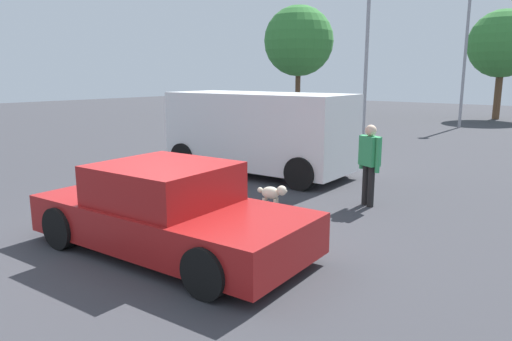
{
  "coord_description": "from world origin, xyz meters",
  "views": [
    {
      "loc": [
        5.46,
        -4.48,
        2.56
      ],
      "look_at": [
        0.3,
        1.91,
        0.9
      ],
      "focal_mm": 33.28,
      "sensor_mm": 36.0,
      "label": 1
    }
  ],
  "objects_px": {
    "van_white": "(259,131)",
    "light_post_near": "(367,35)",
    "pedestrian": "(370,158)",
    "light_post_mid": "(467,35)",
    "dog": "(273,193)",
    "sedan_foreground": "(169,212)"
  },
  "relations": [
    {
      "from": "dog",
      "to": "pedestrian",
      "type": "xyz_separation_m",
      "value": [
        1.43,
        1.24,
        0.68
      ]
    },
    {
      "from": "van_white",
      "to": "light_post_near",
      "type": "xyz_separation_m",
      "value": [
        -0.94,
        7.91,
        2.94
      ]
    },
    {
      "from": "dog",
      "to": "van_white",
      "type": "bearing_deg",
      "value": 116.79
    },
    {
      "from": "pedestrian",
      "to": "light_post_near",
      "type": "height_order",
      "value": "light_post_near"
    },
    {
      "from": "van_white",
      "to": "light_post_near",
      "type": "bearing_deg",
      "value": 94.17
    },
    {
      "from": "pedestrian",
      "to": "light_post_near",
      "type": "distance_m",
      "value": 10.58
    },
    {
      "from": "van_white",
      "to": "light_post_near",
      "type": "relative_size",
      "value": 0.83
    },
    {
      "from": "dog",
      "to": "light_post_mid",
      "type": "relative_size",
      "value": 0.09
    },
    {
      "from": "van_white",
      "to": "pedestrian",
      "type": "bearing_deg",
      "value": -19.42
    },
    {
      "from": "van_white",
      "to": "light_post_mid",
      "type": "xyz_separation_m",
      "value": [
        0.78,
        14.88,
        3.28
      ]
    },
    {
      "from": "van_white",
      "to": "pedestrian",
      "type": "height_order",
      "value": "van_white"
    },
    {
      "from": "pedestrian",
      "to": "light_post_mid",
      "type": "bearing_deg",
      "value": 35.53
    },
    {
      "from": "light_post_mid",
      "to": "dog",
      "type": "bearing_deg",
      "value": -85.25
    },
    {
      "from": "pedestrian",
      "to": "light_post_mid",
      "type": "xyz_separation_m",
      "value": [
        -2.86,
        15.98,
        3.46
      ]
    },
    {
      "from": "dog",
      "to": "van_white",
      "type": "height_order",
      "value": "van_white"
    },
    {
      "from": "sedan_foreground",
      "to": "dog",
      "type": "height_order",
      "value": "sedan_foreground"
    },
    {
      "from": "dog",
      "to": "pedestrian",
      "type": "height_order",
      "value": "pedestrian"
    },
    {
      "from": "van_white",
      "to": "light_post_mid",
      "type": "relative_size",
      "value": 0.76
    },
    {
      "from": "van_white",
      "to": "light_post_mid",
      "type": "height_order",
      "value": "light_post_mid"
    },
    {
      "from": "pedestrian",
      "to": "light_post_near",
      "type": "xyz_separation_m",
      "value": [
        -4.58,
        9.01,
        3.12
      ]
    },
    {
      "from": "dog",
      "to": "light_post_near",
      "type": "relative_size",
      "value": 0.1
    },
    {
      "from": "sedan_foreground",
      "to": "pedestrian",
      "type": "relative_size",
      "value": 2.71
    }
  ]
}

